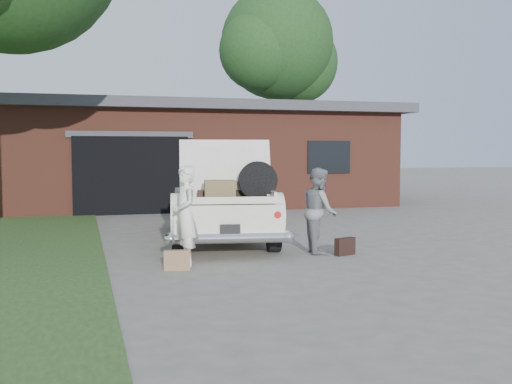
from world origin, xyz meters
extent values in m
plane|color=gray|center=(0.00, 0.00, 0.00)|extent=(90.00, 90.00, 0.00)
cube|color=brown|center=(1.00, 11.50, 1.50)|extent=(12.00, 7.00, 3.00)
cube|color=#4C4C51|center=(1.00, 11.50, 3.15)|extent=(12.80, 7.80, 0.30)
cube|color=black|center=(-1.50, 8.05, 1.10)|extent=(3.20, 0.30, 2.20)
cube|color=#4C4C51|center=(-1.50, 7.98, 2.25)|extent=(3.50, 0.12, 0.18)
cube|color=black|center=(4.50, 7.98, 1.60)|extent=(1.40, 0.08, 1.00)
cylinder|color=#38281E|center=(5.53, 16.22, 2.61)|extent=(0.44, 0.44, 5.22)
sphere|color=#255221|center=(5.53, 16.22, 6.52)|extent=(4.95, 4.95, 4.95)
sphere|color=#255221|center=(6.64, 16.71, 5.78)|extent=(3.71, 3.71, 3.71)
sphere|color=#255221|center=(4.54, 15.60, 6.06)|extent=(3.46, 3.46, 3.46)
cube|color=white|center=(-0.16, 2.66, 0.60)|extent=(2.55, 5.03, 0.62)
cube|color=beige|center=(-0.11, 2.95, 1.15)|extent=(1.87, 2.15, 0.50)
cube|color=black|center=(0.03, 3.85, 1.13)|extent=(1.48, 0.31, 0.42)
cube|color=black|center=(-0.26, 2.05, 1.13)|extent=(1.48, 0.31, 0.42)
cylinder|color=black|center=(-1.25, 1.18, 0.32)|extent=(0.31, 0.66, 0.63)
cylinder|color=black|center=(0.42, 0.92, 0.32)|extent=(0.31, 0.66, 0.63)
cylinder|color=black|center=(-0.74, 4.41, 0.32)|extent=(0.31, 0.66, 0.63)
cylinder|color=black|center=(0.93, 4.15, 0.32)|extent=(0.31, 0.66, 0.63)
cylinder|color=silver|center=(-0.54, 0.24, 0.38)|extent=(1.97, 0.48, 0.17)
cylinder|color=#A5140F|center=(-1.31, 0.43, 0.75)|extent=(0.13, 0.11, 0.12)
cylinder|color=#A5140F|center=(0.25, 0.19, 0.75)|extent=(0.13, 0.11, 0.12)
cube|color=black|center=(-0.54, 0.22, 0.53)|extent=(0.33, 0.07, 0.16)
cube|color=black|center=(-0.44, 0.86, 0.93)|extent=(1.64, 1.28, 0.04)
cube|color=white|center=(-1.20, 0.98, 1.03)|extent=(0.22, 1.05, 0.17)
cube|color=white|center=(0.32, 0.74, 1.03)|extent=(0.22, 1.05, 0.17)
cube|color=white|center=(-0.53, 0.34, 0.99)|extent=(1.53, 0.30, 0.12)
cube|color=white|center=(-0.39, 1.20, 1.47)|extent=(1.66, 0.66, 1.05)
cube|color=#43241C|center=(-0.67, 1.00, 1.04)|extent=(0.57, 0.41, 0.17)
cube|color=olive|center=(-0.61, 0.69, 1.13)|extent=(0.56, 0.41, 0.36)
cube|color=black|center=(-0.20, 1.10, 1.03)|extent=(0.56, 0.41, 0.16)
cube|color=olive|center=(-0.41, 1.08, 1.20)|extent=(0.44, 0.32, 0.14)
cylinder|color=black|center=(0.07, 0.73, 1.29)|extent=(0.69, 0.26, 0.67)
imported|color=white|center=(-1.29, 0.15, 0.78)|extent=(0.44, 0.61, 1.57)
imported|color=gray|center=(1.17, 0.62, 0.75)|extent=(0.68, 0.81, 1.51)
cube|color=#9A724E|center=(-1.49, -0.23, 0.15)|extent=(0.41, 0.18, 0.30)
cube|color=black|center=(1.50, 0.25, 0.15)|extent=(0.41, 0.25, 0.30)
camera|label=1|loc=(-2.85, -9.14, 1.81)|focal=42.00mm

